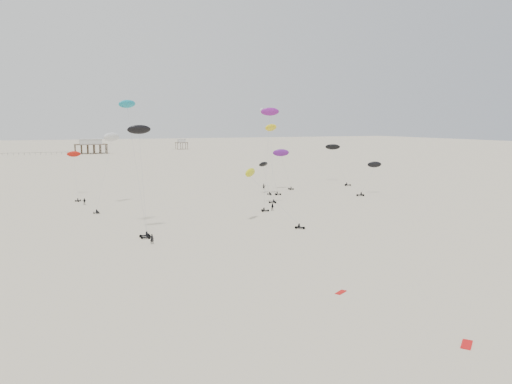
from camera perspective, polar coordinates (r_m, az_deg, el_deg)
name	(u,v)px	position (r m, az deg, el deg)	size (l,w,h in m)	color
ground_plane	(149,174)	(206.71, -12.15, 2.03)	(900.00, 900.00, 0.00)	beige
pavilion_main	(91,147)	(353.63, -18.35, 4.88)	(21.00, 13.00, 9.80)	brown
pavilion_small	(182,145)	(394.88, -8.50, 5.36)	(9.00, 7.00, 8.00)	brown
pier_fence	(5,154)	(353.52, -26.77, 3.87)	(80.20, 0.20, 1.50)	black
rig_0	(262,185)	(102.68, 0.66, 0.82)	(9.18, 14.41, 15.41)	black
rig_2	(265,171)	(144.91, 1.01, 2.44)	(4.18, 5.96, 9.57)	black
rig_3	(335,154)	(175.89, 9.05, 4.37)	(6.28, 16.67, 17.01)	black
rig_4	(75,163)	(150.19, -20.02, 3.10)	(3.87, 16.62, 18.19)	black
rig_6	(282,158)	(155.03, 3.03, 3.93)	(5.80, 5.00, 12.67)	black
rig_7	(132,139)	(98.69, -13.98, 5.85)	(4.51, 13.82, 25.83)	black
rig_8	(271,139)	(139.52, 1.75, 6.07)	(9.30, 16.43, 22.87)	black
rig_9	(266,135)	(150.38, 1.19, 6.54)	(3.10, 15.85, 26.51)	black
rig_10	(370,174)	(147.88, 12.91, 2.06)	(10.00, 5.05, 10.31)	black
rig_12	(269,129)	(121.72, 1.50, 7.24)	(7.92, 9.10, 24.54)	black
rig_13	(109,147)	(129.77, -16.40, 4.95)	(8.91, 16.20, 20.82)	black
rig_14	(140,146)	(95.36, -13.11, 5.19)	(4.66, 8.65, 20.49)	black
spectator_0	(152,244)	(87.69, -11.80, -5.85)	(0.75, 0.51, 2.05)	black
spectator_1	(273,211)	(117.97, 1.92, -2.14)	(0.98, 0.57, 2.00)	black
spectator_2	(84,205)	(133.61, -19.01, -1.39)	(1.17, 0.63, 1.98)	black
spectator_3	(264,189)	(155.88, 0.89, 0.33)	(0.75, 0.52, 2.06)	black
grounded_kite_a	(467,345)	(52.68, 22.94, -15.78)	(2.20, 0.90, 0.08)	red
grounded_kite_b	(341,293)	(63.14, 9.67, -11.26)	(1.80, 0.70, 0.07)	red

